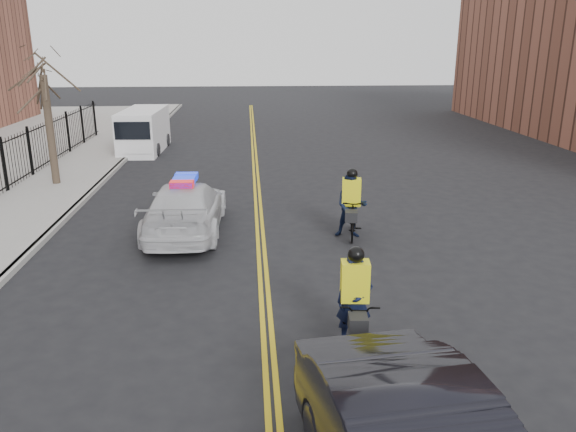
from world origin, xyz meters
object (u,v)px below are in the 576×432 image
at_px(police_cruiser, 186,208).
at_px(cargo_van, 143,131).
at_px(cyclist_far, 351,210).
at_px(cyclist_near, 354,312).

relative_size(police_cruiser, cargo_van, 1.03).
xyz_separation_m(police_cruiser, cyclist_far, (4.66, -0.71, 0.04)).
distance_m(cargo_van, cyclist_near, 20.64).
xyz_separation_m(police_cruiser, cargo_van, (-3.39, 12.79, 0.27)).
xyz_separation_m(cargo_van, cyclist_near, (7.05, -19.40, -0.35)).
bearing_deg(cyclist_far, cyclist_near, -90.02).
bearing_deg(police_cruiser, cyclist_near, 120.67).
relative_size(police_cruiser, cyclist_far, 2.54).
height_order(police_cruiser, cyclist_far, cyclist_far).
bearing_deg(cyclist_far, police_cruiser, -179.12).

